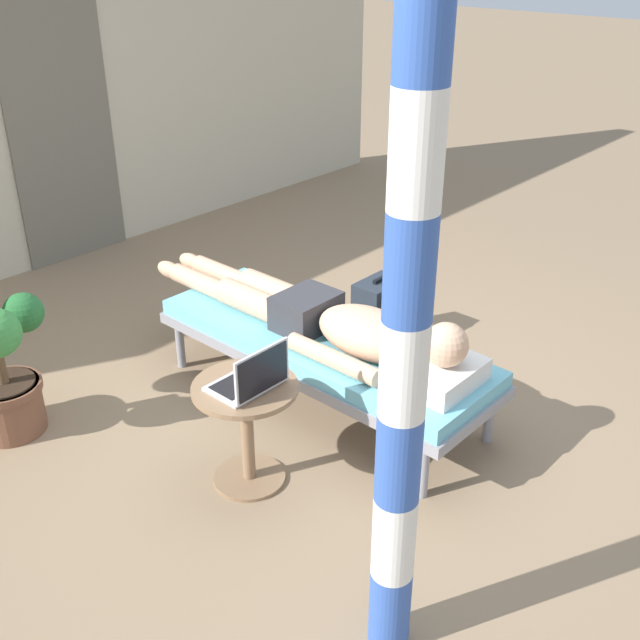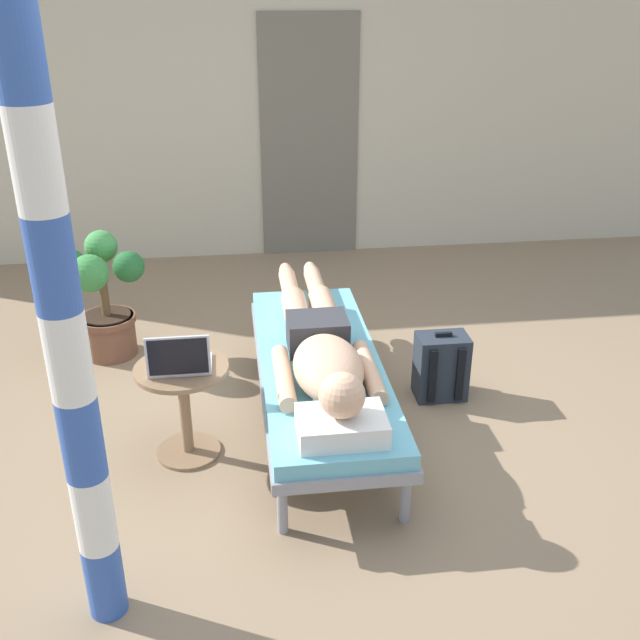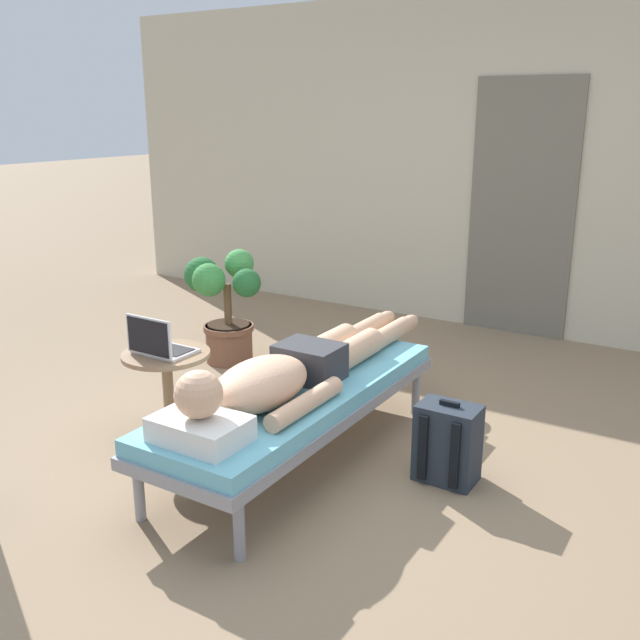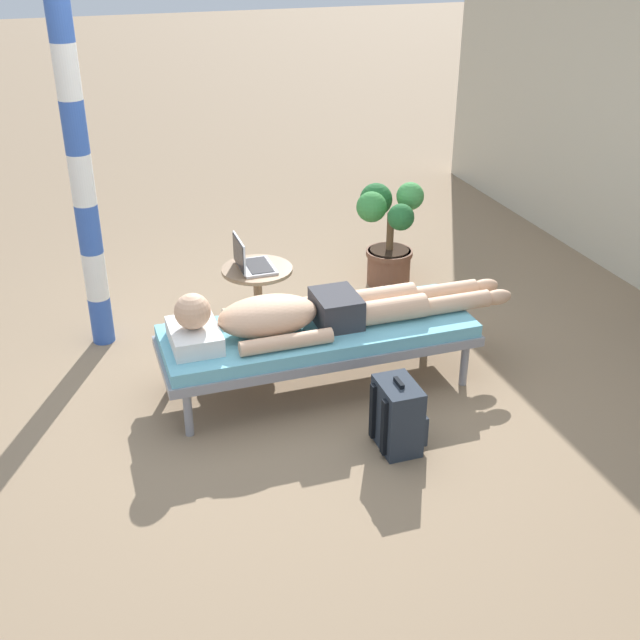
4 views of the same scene
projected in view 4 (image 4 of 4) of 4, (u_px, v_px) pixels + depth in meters
The scene contains 8 objects.
ground_plane at pixel (295, 382), 5.10m from camera, with size 40.00×40.00×0.00m, color #8C7256.
lounge_chair at pixel (318, 336), 4.92m from camera, with size 0.67×1.93×0.42m.
person_reclining at pixel (306, 313), 4.82m from camera, with size 0.53×2.17×0.32m.
side_table at pixel (258, 290), 5.48m from camera, with size 0.48×0.48×0.52m.
laptop at pixel (249, 261), 5.36m from camera, with size 0.31×0.24×0.23m.
backpack at pixel (398, 416), 4.41m from camera, with size 0.30×0.26×0.42m.
potted_plant at pixel (387, 231), 6.26m from camera, with size 0.60×0.53×0.81m.
porch_post at pixel (82, 179), 5.06m from camera, with size 0.15×0.15×2.31m.
Camera 4 is at (4.18, -1.22, 2.69)m, focal length 45.11 mm.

